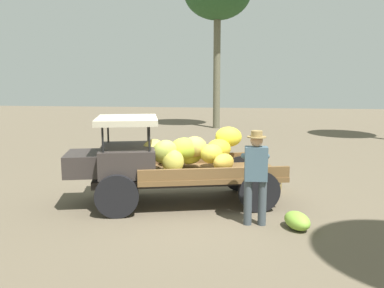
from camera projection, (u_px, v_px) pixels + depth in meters
name	position (u px, v px, depth m)	size (l,w,h in m)	color
ground_plane	(173.00, 204.00, 8.67)	(60.00, 60.00, 0.00)	brown
truck	(166.00, 161.00, 8.60)	(4.66, 2.64, 1.86)	#322C29
farmer	(256.00, 172.00, 7.28)	(0.53, 0.47, 1.73)	#3F484F
wooden_crate	(268.00, 181.00, 9.72)	(0.55, 0.44, 0.44)	olive
loose_banana_bunch	(297.00, 221.00, 7.19)	(0.61, 0.39, 0.30)	#85B63C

